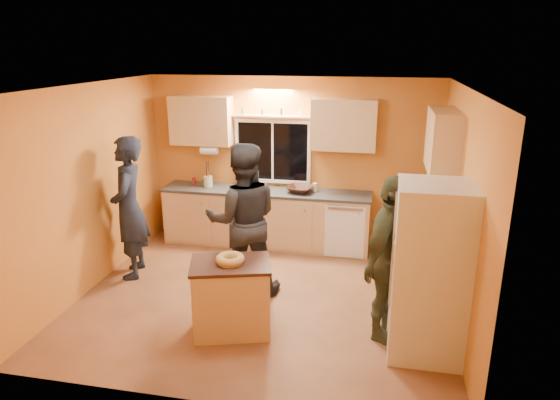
% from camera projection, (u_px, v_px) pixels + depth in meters
% --- Properties ---
extents(ground, '(4.50, 4.50, 0.00)m').
position_uv_depth(ground, '(263.00, 297.00, 6.31)').
color(ground, brown).
rests_on(ground, ground).
extents(room_shell, '(4.54, 4.04, 2.61)m').
position_uv_depth(room_shell, '(279.00, 165.00, 6.19)').
color(room_shell, orange).
rests_on(room_shell, ground).
extents(back_counter, '(4.23, 0.62, 0.90)m').
position_uv_depth(back_counter, '(289.00, 219.00, 7.76)').
color(back_counter, tan).
rests_on(back_counter, ground).
extents(right_counter, '(0.62, 1.84, 0.90)m').
position_uv_depth(right_counter, '(423.00, 260.00, 6.27)').
color(right_counter, tan).
rests_on(right_counter, ground).
extents(refrigerator, '(0.72, 0.70, 1.80)m').
position_uv_depth(refrigerator, '(430.00, 272.00, 4.93)').
color(refrigerator, silver).
rests_on(refrigerator, ground).
extents(island, '(0.98, 0.80, 0.82)m').
position_uv_depth(island, '(231.00, 297.00, 5.44)').
color(island, tan).
rests_on(island, ground).
extents(bundt_pastry, '(0.31, 0.31, 0.09)m').
position_uv_depth(bundt_pastry, '(230.00, 259.00, 5.30)').
color(bundt_pastry, tan).
rests_on(bundt_pastry, island).
extents(person_left, '(0.65, 0.81, 1.93)m').
position_uv_depth(person_left, '(129.00, 208.00, 6.65)').
color(person_left, black).
rests_on(person_left, ground).
extents(person_center, '(1.12, 0.98, 1.94)m').
position_uv_depth(person_center, '(243.00, 220.00, 6.18)').
color(person_center, black).
rests_on(person_center, ground).
extents(person_right, '(0.81, 1.15, 1.81)m').
position_uv_depth(person_right, '(389.00, 260.00, 5.19)').
color(person_right, '#333C26').
rests_on(person_right, ground).
extents(mixing_bowl, '(0.45, 0.45, 0.10)m').
position_uv_depth(mixing_bowl, '(300.00, 189.00, 7.57)').
color(mixing_bowl, black).
rests_on(mixing_bowl, back_counter).
extents(utensil_crock, '(0.14, 0.14, 0.17)m').
position_uv_depth(utensil_crock, '(208.00, 181.00, 7.86)').
color(utensil_crock, beige).
rests_on(utensil_crock, back_counter).
extents(potted_plant, '(0.32, 0.30, 0.30)m').
position_uv_depth(potted_plant, '(432.00, 236.00, 5.44)').
color(potted_plant, gray).
rests_on(potted_plant, right_counter).
extents(red_box, '(0.18, 0.15, 0.07)m').
position_uv_depth(red_box, '(417.00, 210.00, 6.66)').
color(red_box, '#A31D19').
rests_on(red_box, right_counter).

